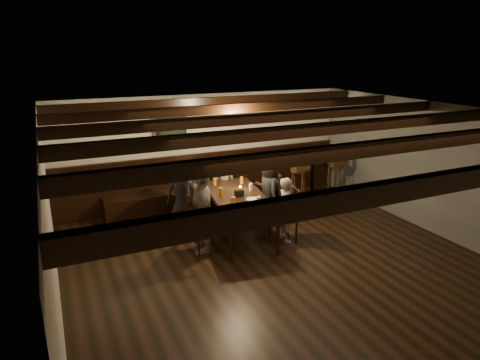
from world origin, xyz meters
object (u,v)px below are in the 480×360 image
chair_left_near (195,215)px  chair_left_far (205,236)px  person_bench_centre (224,186)px  high_top_table (313,167)px  person_bench_left (182,194)px  person_right_near (269,191)px  chair_right_near (267,207)px  person_right_far (286,209)px  person_left_far (202,211)px  person_bench_right (268,185)px  bar_stool_right (334,180)px  chair_right_far (284,225)px  person_left_near (193,196)px  bar_stool_left (298,186)px  dining_table (238,199)px

chair_left_near → chair_left_far: bearing=0.1°
person_bench_centre → high_top_table: 2.19m
chair_left_far → person_bench_left: size_ratio=0.71×
person_right_near → chair_right_near: bearing=90.0°
person_right_near → person_bench_left: bearing=74.7°
chair_right_near → person_right_far: size_ratio=0.84×
chair_left_far → person_bench_left: (0.02, 1.36, 0.34)m
chair_left_near → person_bench_left: 0.57m
person_left_far → person_right_far: person_left_far is taller
person_bench_right → bar_stool_right: bearing=-165.7°
chair_left_far → person_left_far: bearing=-90.0°
chair_right_far → person_bench_right: 1.40m
person_bench_centre → bar_stool_right: bearing=-173.5°
person_right_near → person_left_near: bearing=90.0°
chair_right_near → bar_stool_left: 1.20m
person_right_far → bar_stool_left: 1.86m
person_right_near → high_top_table: person_right_near is taller
chair_right_far → person_bench_left: 2.13m
chair_left_far → person_bench_right: size_ratio=0.70×
chair_right_far → person_bench_centre: bearing=25.7°
dining_table → person_bench_left: 1.28m
chair_left_far → high_top_table: high_top_table is taller
person_right_far → person_left_near: bearing=59.0°
dining_table → person_left_far: (-0.81, -0.33, 0.00)m
chair_right_near → person_right_near: (0.03, -0.00, 0.34)m
person_bench_left → person_bench_centre: person_bench_centre is taller
person_right_far → bar_stool_right: 2.64m
high_top_table → chair_right_far: bearing=-135.8°
chair_right_near → bar_stool_left: (1.06, 0.55, 0.13)m
chair_right_near → person_left_near: 1.52m
dining_table → person_left_far: person_left_far is taller
chair_left_far → person_right_near: (1.59, 0.67, 0.38)m
person_bench_left → person_left_far: size_ratio=0.84×
person_bench_left → bar_stool_right: 3.60m
person_bench_centre → person_left_far: (-0.97, -1.37, 0.08)m
person_left_near → chair_left_near: bearing=90.0°
chair_left_far → chair_right_near: 1.70m
dining_table → chair_left_far: 0.96m
high_top_table → bar_stool_right: 0.62m
chair_right_near → high_top_table: bearing=-55.5°
person_bench_right → person_bench_left: bearing=0.0°
dining_table → person_bench_right: size_ratio=1.78×
chair_left_far → person_bench_centre: (0.93, 1.38, 0.38)m
person_left_near → dining_table: bearing=59.0°
person_bench_left → person_bench_right: (1.78, -0.27, 0.02)m
person_right_far → person_bench_right: bearing=-6.3°
dining_table → chair_right_near: bearing=32.0°
dining_table → person_right_far: (0.67, -0.56, -0.12)m
chair_left_near → person_right_far: 1.75m
chair_right_far → person_bench_centre: (-0.49, 1.59, 0.34)m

